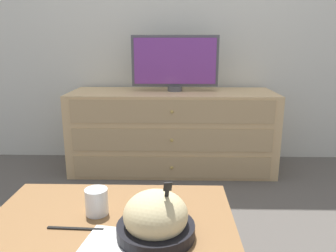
{
  "coord_description": "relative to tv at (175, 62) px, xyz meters",
  "views": [
    {
      "loc": [
        -0.02,
        -2.73,
        0.97
      ],
      "look_at": [
        -0.05,
        -1.39,
        0.63
      ],
      "focal_mm": 35.0,
      "sensor_mm": 36.0,
      "label": 1
    }
  ],
  "objects": [
    {
      "name": "tv",
      "position": [
        0.0,
        0.0,
        0.0
      ],
      "size": [
        0.65,
        0.11,
        0.41
      ],
      "color": "#515156",
      "rests_on": "dresser"
    },
    {
      "name": "takeout_bowl",
      "position": [
        -0.05,
        -1.61,
        -0.37
      ],
      "size": [
        0.24,
        0.24,
        0.19
      ],
      "color": "black",
      "rests_on": "coffee_table"
    },
    {
      "name": "dresser",
      "position": [
        -0.02,
        -0.03,
        -0.52
      ],
      "size": [
        1.53,
        0.52,
        0.61
      ],
      "color": "tan",
      "rests_on": "ground_plane"
    },
    {
      "name": "drink_cup",
      "position": [
        -0.26,
        -1.48,
        -0.39
      ],
      "size": [
        0.08,
        0.08,
        0.09
      ],
      "color": "#9E6638",
      "rests_on": "coffee_table"
    },
    {
      "name": "ground_plane",
      "position": [
        0.03,
        0.25,
        -0.83
      ],
      "size": [
        12.0,
        12.0,
        0.0
      ],
      "primitive_type": "plane",
      "color": "#56514C"
    },
    {
      "name": "coffee_table",
      "position": [
        -0.21,
        -1.53,
        -0.48
      ],
      "size": [
        0.82,
        0.58,
        0.4
      ],
      "color": "olive",
      "rests_on": "ground_plane"
    },
    {
      "name": "wall_back",
      "position": [
        0.03,
        0.27,
        0.47
      ],
      "size": [
        12.0,
        0.05,
        2.6
      ],
      "color": "silver",
      "rests_on": "ground_plane"
    },
    {
      "name": "knife",
      "position": [
        -0.31,
        -1.58,
        -0.42
      ],
      "size": [
        0.18,
        0.02,
        0.01
      ],
      "color": "black",
      "rests_on": "coffee_table"
    },
    {
      "name": "napkin",
      "position": [
        -0.18,
        -1.65,
        -0.42
      ],
      "size": [
        0.19,
        0.19,
        0.0
      ],
      "color": "white",
      "rests_on": "coffee_table"
    }
  ]
}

